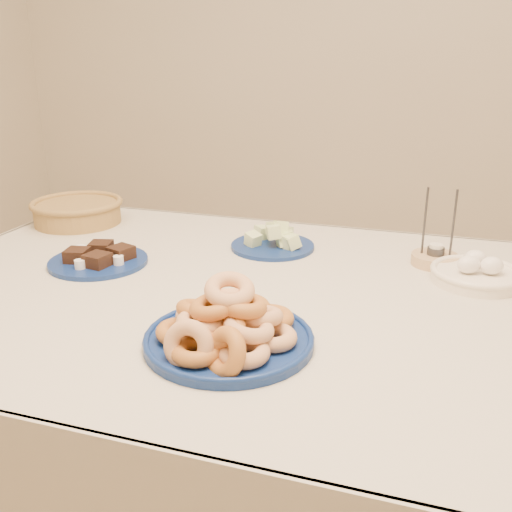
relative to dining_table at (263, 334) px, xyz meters
name	(u,v)px	position (x,y,z in m)	size (l,w,h in m)	color
dining_table	(263,334)	(0.00, 0.00, 0.00)	(1.71, 1.11, 0.75)	brown
donut_platter	(227,328)	(0.01, -0.26, 0.14)	(0.36, 0.36, 0.14)	navy
melon_plate	(275,242)	(-0.06, 0.29, 0.12)	(0.27, 0.27, 0.08)	navy
brownie_plate	(99,259)	(-0.44, 0.04, 0.12)	(0.26, 0.26, 0.04)	navy
wicker_basket	(77,211)	(-0.71, 0.34, 0.15)	(0.31, 0.31, 0.07)	olive
candle_holder	(435,258)	(0.36, 0.29, 0.12)	(0.12, 0.12, 0.19)	tan
egg_bowl	(477,273)	(0.45, 0.20, 0.13)	(0.27, 0.27, 0.07)	white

